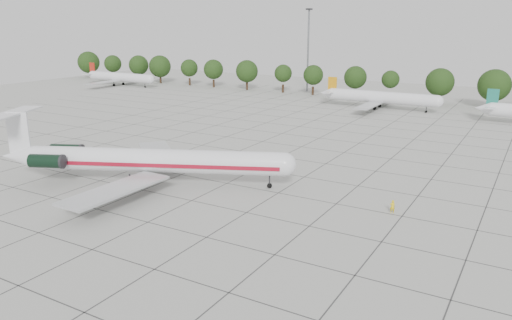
# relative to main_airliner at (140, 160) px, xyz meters

# --- Properties ---
(ground) EXTENTS (260.00, 260.00, 0.00)m
(ground) POSITION_rel_main_airliner_xyz_m (10.15, 6.07, -3.41)
(ground) COLOR #A9A9A2
(ground) RESTS_ON ground
(apron_joints) EXTENTS (170.00, 170.00, 0.02)m
(apron_joints) POSITION_rel_main_airliner_xyz_m (10.15, 21.07, -3.40)
(apron_joints) COLOR #383838
(apron_joints) RESTS_ON ground
(main_airliner) EXTENTS (39.38, 29.55, 9.65)m
(main_airliner) POSITION_rel_main_airliner_xyz_m (0.00, 0.00, 0.00)
(main_airliner) COLOR silver
(main_airliner) RESTS_ON ground
(ground_crew) EXTENTS (0.69, 0.60, 1.59)m
(ground_crew) POSITION_rel_main_airliner_xyz_m (32.87, 6.50, -2.61)
(ground_crew) COLOR yellow
(ground_crew) RESTS_ON ground
(bg_airliner_a) EXTENTS (28.24, 27.20, 7.40)m
(bg_airliner_a) POSITION_rel_main_airliner_xyz_m (-81.81, 78.15, -0.50)
(bg_airliner_a) COLOR silver
(bg_airliner_a) RESTS_ON ground
(bg_airliner_c) EXTENTS (28.24, 27.20, 7.40)m
(bg_airliner_c) POSITION_rel_main_airliner_xyz_m (10.46, 76.58, -0.50)
(bg_airliner_c) COLOR silver
(bg_airliner_c) RESTS_ON ground
(tree_line) EXTENTS (249.86, 8.44, 10.22)m
(tree_line) POSITION_rel_main_airliner_xyz_m (-1.53, 91.07, 2.57)
(tree_line) COLOR #332114
(tree_line) RESTS_ON ground
(floodlight_mast) EXTENTS (1.60, 1.60, 25.45)m
(floodlight_mast) POSITION_rel_main_airliner_xyz_m (-19.85, 98.07, 10.87)
(floodlight_mast) COLOR slate
(floodlight_mast) RESTS_ON ground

